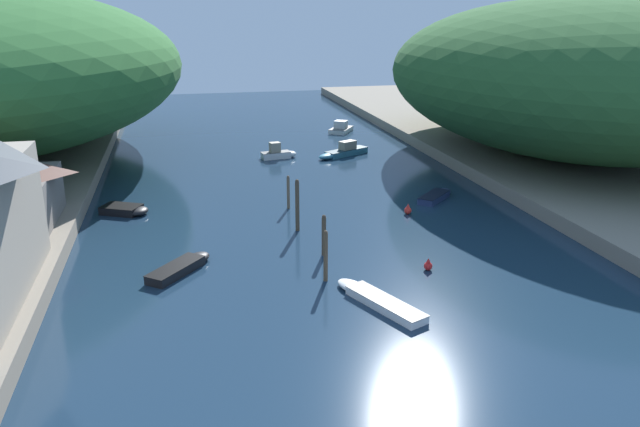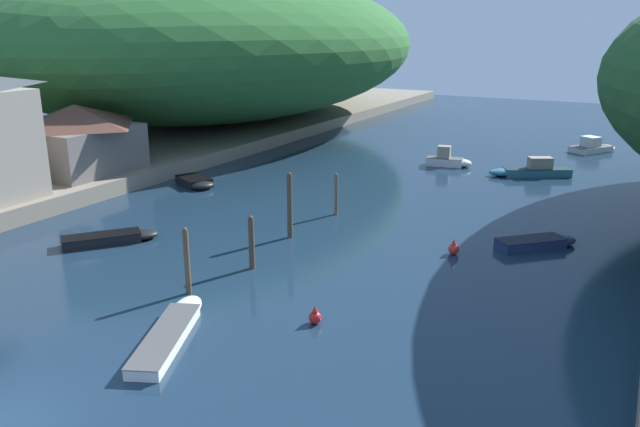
% 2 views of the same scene
% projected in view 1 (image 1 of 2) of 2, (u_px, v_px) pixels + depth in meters
% --- Properties ---
extents(water_surface, '(130.00, 130.00, 0.00)m').
position_uv_depth(water_surface, '(290.00, 188.00, 54.76)').
color(water_surface, '#192D42').
rests_on(water_surface, ground).
extents(right_bank, '(22.00, 120.00, 1.14)m').
position_uv_depth(right_bank, '(570.00, 165.00, 60.41)').
color(right_bank, gray).
rests_on(right_bank, ground).
extents(hillside_right, '(32.75, 45.85, 14.95)m').
position_uv_depth(hillside_right, '(567.00, 76.00, 61.74)').
color(hillside_right, '#285628').
rests_on(hillside_right, right_bank).
extents(boathouse_shed, '(7.23, 8.02, 4.90)m').
position_uv_depth(boathouse_shed, '(0.00, 188.00, 41.51)').
color(boathouse_shed, slate).
rests_on(boathouse_shed, left_bank).
extents(boat_far_upstream, '(4.32, 5.13, 1.48)m').
position_uv_depth(boat_far_upstream, '(342.00, 128.00, 79.19)').
color(boat_far_upstream, white).
rests_on(boat_far_upstream, water_surface).
extents(boat_white_cruiser, '(4.23, 4.78, 0.56)m').
position_uv_depth(boat_white_cruiser, '(182.00, 266.00, 37.54)').
color(boat_white_cruiser, black).
rests_on(boat_white_cruiser, water_surface).
extents(boat_near_quay, '(3.72, 6.47, 0.47)m').
position_uv_depth(boat_near_quay, '(375.00, 299.00, 33.46)').
color(boat_near_quay, white).
rests_on(boat_near_quay, water_surface).
extents(boat_open_rowboat, '(3.91, 1.83, 1.70)m').
position_uv_depth(boat_open_rowboat, '(279.00, 153.00, 65.31)').
color(boat_open_rowboat, white).
rests_on(boat_open_rowboat, water_surface).
extents(boat_small_dinghy, '(6.31, 4.32, 1.51)m').
position_uv_depth(boat_small_dinghy, '(342.00, 152.00, 66.27)').
color(boat_small_dinghy, teal).
rests_on(boat_small_dinghy, water_surface).
extents(boat_cabin_cruiser, '(4.03, 3.23, 0.62)m').
position_uv_depth(boat_cabin_cruiser, '(127.00, 210.00, 47.82)').
color(boat_cabin_cruiser, black).
rests_on(boat_cabin_cruiser, water_surface).
extents(boat_yellow_tender, '(4.22, 4.15, 0.54)m').
position_uv_depth(boat_yellow_tender, '(437.00, 196.00, 51.57)').
color(boat_yellow_tender, navy).
rests_on(boat_yellow_tender, water_surface).
extents(mooring_post_nearest, '(0.25, 0.25, 3.10)m').
position_uv_depth(mooring_post_nearest, '(326.00, 256.00, 35.73)').
color(mooring_post_nearest, brown).
rests_on(mooring_post_nearest, water_surface).
extents(mooring_post_second, '(0.29, 0.29, 2.72)m').
position_uv_depth(mooring_post_second, '(324.00, 235.00, 39.51)').
color(mooring_post_second, '#4C3D2D').
rests_on(mooring_post_second, water_surface).
extents(mooring_post_middle, '(0.29, 0.29, 3.78)m').
position_uv_depth(mooring_post_middle, '(297.00, 205.00, 43.72)').
color(mooring_post_middle, '#4C3D2D').
rests_on(mooring_post_middle, water_surface).
extents(mooring_post_fourth, '(0.23, 0.23, 2.68)m').
position_uv_depth(mooring_post_fourth, '(288.00, 192.00, 48.77)').
color(mooring_post_fourth, brown).
rests_on(mooring_post_fourth, water_surface).
extents(channel_buoy_near, '(0.57, 0.57, 0.85)m').
position_uv_depth(channel_buoy_near, '(408.00, 210.00, 47.70)').
color(channel_buoy_near, red).
rests_on(channel_buoy_near, water_surface).
extents(channel_buoy_far, '(0.52, 0.52, 0.78)m').
position_uv_depth(channel_buoy_far, '(428.00, 265.00, 37.58)').
color(channel_buoy_far, red).
rests_on(channel_buoy_far, water_surface).
extents(person_on_quay, '(0.33, 0.43, 1.69)m').
position_uv_depth(person_on_quay, '(35.00, 240.00, 36.66)').
color(person_on_quay, '#282D3D').
rests_on(person_on_quay, left_bank).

